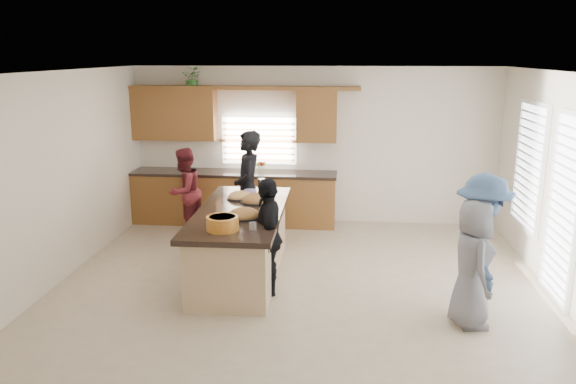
# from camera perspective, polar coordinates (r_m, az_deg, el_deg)

# --- Properties ---
(floor) EXTENTS (6.50, 6.50, 0.00)m
(floor) POSITION_cam_1_polar(r_m,az_deg,el_deg) (7.65, 1.29, -9.34)
(floor) COLOR #C8B695
(floor) RESTS_ON ground
(room_shell) EXTENTS (6.52, 6.02, 2.81)m
(room_shell) POSITION_cam_1_polar(r_m,az_deg,el_deg) (7.11, 1.37, 4.87)
(room_shell) COLOR silver
(room_shell) RESTS_ON ground
(back_cabinetry) EXTENTS (4.08, 0.66, 2.46)m
(back_cabinetry) POSITION_cam_1_polar(r_m,az_deg,el_deg) (10.16, -5.74, 1.90)
(back_cabinetry) COLOR brown
(back_cabinetry) RESTS_ON ground
(right_wall_glazing) EXTENTS (0.06, 4.00, 2.25)m
(right_wall_glazing) POSITION_cam_1_polar(r_m,az_deg,el_deg) (7.56, 26.38, -0.37)
(right_wall_glazing) COLOR white
(right_wall_glazing) RESTS_ON ground
(island) EXTENTS (1.19, 2.72, 0.95)m
(island) POSITION_cam_1_polar(r_m,az_deg,el_deg) (7.80, -4.81, -5.33)
(island) COLOR tan
(island) RESTS_ON ground
(platter_front) EXTENTS (0.46, 0.46, 0.19)m
(platter_front) POSITION_cam_1_polar(r_m,az_deg,el_deg) (7.30, -4.49, -2.35)
(platter_front) COLOR black
(platter_front) RESTS_ON island
(platter_mid) EXTENTS (0.48, 0.48, 0.19)m
(platter_mid) POSITION_cam_1_polar(r_m,az_deg,el_deg) (8.02, -3.16, -0.84)
(platter_mid) COLOR black
(platter_mid) RESTS_ON island
(platter_back) EXTENTS (0.40, 0.40, 0.16)m
(platter_back) POSITION_cam_1_polar(r_m,az_deg,el_deg) (8.23, -4.85, -0.48)
(platter_back) COLOR black
(platter_back) RESTS_ON island
(salad_bowl) EXTENTS (0.39, 0.39, 0.17)m
(salad_bowl) POSITION_cam_1_polar(r_m,az_deg,el_deg) (6.78, -6.67, -3.10)
(salad_bowl) COLOR #C07123
(salad_bowl) RESTS_ON island
(clear_cup) EXTENTS (0.09, 0.09, 0.10)m
(clear_cup) POSITION_cam_1_polar(r_m,az_deg,el_deg) (6.77, -3.61, -3.49)
(clear_cup) COLOR white
(clear_cup) RESTS_ON island
(plate_stack) EXTENTS (0.19, 0.19, 0.06)m
(plate_stack) POSITION_cam_1_polar(r_m,az_deg,el_deg) (8.52, -3.86, 0.04)
(plate_stack) COLOR #A183BF
(plate_stack) RESTS_ON island
(flower_vase) EXTENTS (0.14, 0.14, 0.42)m
(flower_vase) POSITION_cam_1_polar(r_m,az_deg,el_deg) (8.78, -2.71, 1.84)
(flower_vase) COLOR silver
(flower_vase) RESTS_ON island
(potted_plant) EXTENTS (0.38, 0.34, 0.39)m
(potted_plant) POSITION_cam_1_polar(r_m,az_deg,el_deg) (10.19, -9.65, 11.35)
(potted_plant) COLOR #3C7C31
(potted_plant) RESTS_ON back_cabinetry
(woman_left_back) EXTENTS (0.59, 0.76, 1.85)m
(woman_left_back) POSITION_cam_1_polar(r_m,az_deg,el_deg) (8.88, -4.08, 0.26)
(woman_left_back) COLOR black
(woman_left_back) RESTS_ON ground
(woman_left_mid) EXTENTS (0.79, 0.88, 1.48)m
(woman_left_mid) POSITION_cam_1_polar(r_m,az_deg,el_deg) (9.66, -10.48, 0.06)
(woman_left_mid) COLOR maroon
(woman_left_mid) RESTS_ON ground
(woman_left_front) EXTENTS (0.49, 0.93, 1.52)m
(woman_left_front) POSITION_cam_1_polar(r_m,az_deg,el_deg) (7.15, -2.01, -4.52)
(woman_left_front) COLOR black
(woman_left_front) RESTS_ON ground
(woman_right_back) EXTENTS (0.76, 1.17, 1.72)m
(woman_right_back) POSITION_cam_1_polar(r_m,az_deg,el_deg) (6.83, 19.05, -5.31)
(woman_right_back) COLOR #38547B
(woman_right_back) RESTS_ON ground
(woman_right_front) EXTENTS (0.53, 0.76, 1.48)m
(woman_right_front) POSITION_cam_1_polar(r_m,az_deg,el_deg) (6.64, 18.22, -6.88)
(woman_right_front) COLOR slate
(woman_right_front) RESTS_ON ground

